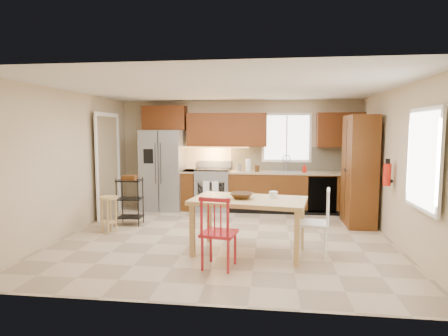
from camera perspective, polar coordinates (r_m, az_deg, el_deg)
floor at (r=6.47m, az=0.20°, el=-10.56°), size 5.50×5.50×0.00m
ceiling at (r=6.24m, az=0.21°, el=12.04°), size 5.50×5.00×0.02m
wall_back at (r=8.71m, az=2.22°, el=2.04°), size 5.50×0.02×2.50m
wall_front at (r=3.78m, az=-4.43°, el=-2.92°), size 5.50×0.02×2.50m
wall_left at (r=7.11m, az=-22.37°, el=0.75°), size 0.02×5.00×2.50m
wall_right at (r=6.50m, az=25.04°, el=0.21°), size 0.02×5.00×2.50m
refrigerator at (r=8.69m, az=-9.25°, el=-0.29°), size 0.92×0.75×1.82m
range_stove at (r=8.55m, az=-1.67°, el=-3.36°), size 0.76×0.63×0.92m
base_cabinet_narrow at (r=8.67m, az=-5.25°, el=-3.32°), size 0.30×0.60×0.90m
base_cabinet_run at (r=8.49m, az=10.74°, el=-3.60°), size 2.92×0.60×0.90m
dishwasher at (r=8.26m, az=14.75°, el=-3.95°), size 0.60×0.02×0.78m
backsplash at (r=8.68m, az=10.72°, el=1.43°), size 2.92×0.03×0.55m
upper_over_fridge at (r=8.84m, az=-9.01°, el=7.54°), size 1.00×0.35×0.55m
upper_left_block at (r=8.54m, az=0.45°, el=5.83°), size 1.80×0.35×0.75m
upper_right_block at (r=8.61m, az=17.28°, el=5.57°), size 1.00×0.35×0.75m
window_back at (r=8.65m, az=9.52°, el=4.59°), size 1.12×0.04×1.12m
sink at (r=8.42m, az=9.50°, el=-0.83°), size 0.62×0.46×0.16m
undercab_glow at (r=8.57m, az=-1.57°, el=3.18°), size 1.60×0.30×0.01m
soap_bottle at (r=8.33m, az=12.16°, el=-0.02°), size 0.09×0.09×0.19m
paper_towel at (r=8.36m, az=3.71°, el=0.43°), size 0.12×0.12×0.28m
canister_steel at (r=8.38m, az=2.34°, el=0.10°), size 0.11×0.11×0.18m
canister_wood at (r=8.33m, az=5.07°, el=-0.09°), size 0.10×0.10×0.14m
pantry at (r=7.59m, az=19.92°, el=-0.38°), size 0.50×0.95×2.10m
fire_extinguisher at (r=6.62m, az=23.60°, el=-0.95°), size 0.12×0.12×0.36m
window_right at (r=5.38m, az=28.15°, el=1.15°), size 0.04×1.02×1.32m
doorway at (r=8.24m, az=-17.38°, el=0.17°), size 0.04×0.95×2.10m
dining_table at (r=5.62m, az=3.75°, el=-8.85°), size 1.77×1.17×0.80m
chair_red at (r=5.01m, az=-0.76°, el=-9.70°), size 0.52×0.52×0.97m
chair_white at (r=5.68m, az=13.50°, el=-8.00°), size 0.52×0.52×0.97m
table_bowl at (r=5.54m, az=2.72°, el=-4.71°), size 0.38×0.38×0.08m
table_jar at (r=5.62m, az=7.53°, el=-4.28°), size 0.15×0.15×0.15m
bar_stool at (r=7.00m, az=-17.10°, el=-6.79°), size 0.35×0.35×0.65m
utility_cart at (r=7.45m, az=-14.13°, el=-4.95°), size 0.47×0.38×0.91m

